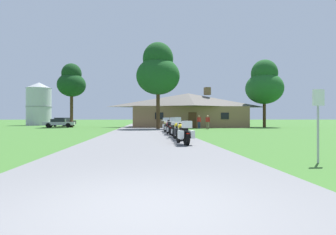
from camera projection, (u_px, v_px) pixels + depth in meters
The scene contains 18 objects.
ground_plane at pixel (145, 133), 23.59m from camera, with size 500.00×500.00×0.00m, color #386628.
asphalt_driveway at pixel (145, 134), 21.60m from camera, with size 6.40×80.00×0.06m, color slate.
motorcycle_yellow_nearest_to_camera at pixel (184, 133), 12.62m from camera, with size 0.90×2.08×1.30m.
motorcycle_yellow_second_in_row at pixel (179, 130), 15.18m from camera, with size 0.89×2.08×1.30m.
motorcycle_red_third_in_row at pixel (173, 129), 17.65m from camera, with size 0.66×2.08×1.30m.
motorcycle_red_fourth_in_row at pixel (169, 127), 20.12m from camera, with size 0.66×2.08×1.30m.
motorcycle_yellow_fifth_in_row at pixel (167, 126), 22.91m from camera, with size 0.71×2.08×1.30m.
motorcycle_silver_farthest_in_row at pixel (166, 125), 25.54m from camera, with size 0.78×2.08×1.30m.
stone_lodge at pixel (188, 110), 39.34m from camera, with size 16.86×7.52×5.88m.
bystander_red_shirt_near_lodge at pixel (199, 121), 33.78m from camera, with size 0.52×0.33×1.69m.
bystander_red_shirt_beside_signpost at pixel (208, 121), 32.14m from camera, with size 0.46×0.39×1.67m.
metal_signpost_roadside at pixel (318, 116), 7.73m from camera, with size 0.36×0.06×2.14m.
tree_right_of_lodge at pixel (264, 84), 39.03m from camera, with size 5.40×5.40×9.88m.
tree_by_lodge_front at pixel (158, 71), 31.98m from camera, with size 5.21×5.21×10.39m.
tree_left_far at pixel (72, 82), 38.68m from camera, with size 4.01×4.01×9.25m.
metal_silo_distant at pixel (39, 104), 49.73m from camera, with size 4.48×4.48×7.98m.
parked_black_suv_far_left at pixel (64, 122), 43.04m from camera, with size 2.59×4.84×1.40m.
parked_silver_sedan_far_left at pixel (59, 123), 38.21m from camera, with size 4.44×2.47×1.20m.
Camera 1 is at (0.04, -3.68, 1.29)m, focal length 28.59 mm.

